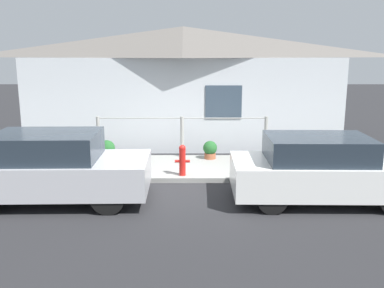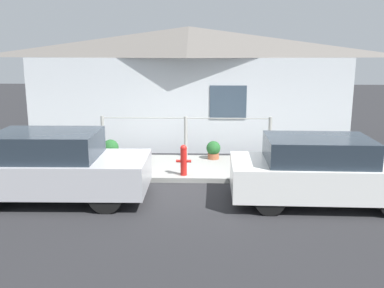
# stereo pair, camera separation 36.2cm
# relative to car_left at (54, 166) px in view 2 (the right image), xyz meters

# --- Properties ---
(ground_plane) EXTENTS (60.00, 60.00, 0.00)m
(ground_plane) POSITION_rel_car_left_xyz_m (2.61, 1.26, -0.74)
(ground_plane) COLOR #262628
(sidewalk) EXTENTS (24.00, 2.31, 0.12)m
(sidewalk) POSITION_rel_car_left_xyz_m (2.61, 2.41, -0.68)
(sidewalk) COLOR gray
(sidewalk) RESTS_ON ground_plane
(house) EXTENTS (10.28, 2.23, 3.86)m
(house) POSITION_rel_car_left_xyz_m (2.62, 5.23, 2.38)
(house) COLOR silver
(house) RESTS_ON ground_plane
(fence) EXTENTS (4.90, 0.10, 1.17)m
(fence) POSITION_rel_car_left_xyz_m (2.61, 3.42, 0.03)
(fence) COLOR #999993
(fence) RESTS_ON sidewalk
(car_left) EXTENTS (3.91, 1.80, 1.48)m
(car_left) POSITION_rel_car_left_xyz_m (0.00, 0.00, 0.00)
(car_left) COLOR #B7B7BC
(car_left) RESTS_ON ground_plane
(car_right) EXTENTS (3.83, 1.70, 1.40)m
(car_right) POSITION_rel_car_left_xyz_m (5.62, 0.00, -0.04)
(car_right) COLOR white
(car_right) RESTS_ON ground_plane
(fire_hydrant) EXTENTS (0.37, 0.16, 0.77)m
(fire_hydrant) POSITION_rel_car_left_xyz_m (2.66, 1.51, -0.22)
(fire_hydrant) COLOR red
(fire_hydrant) RESTS_ON sidewalk
(potted_plant_near_hydrant) EXTENTS (0.40, 0.40, 0.51)m
(potted_plant_near_hydrant) POSITION_rel_car_left_xyz_m (3.41, 3.16, -0.35)
(potted_plant_near_hydrant) COLOR #9E5638
(potted_plant_near_hydrant) RESTS_ON sidewalk
(potted_plant_by_fence) EXTENTS (0.44, 0.44, 0.59)m
(potted_plant_by_fence) POSITION_rel_car_left_xyz_m (0.55, 2.87, -0.27)
(potted_plant_by_fence) COLOR #9E5638
(potted_plant_by_fence) RESTS_ON sidewalk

